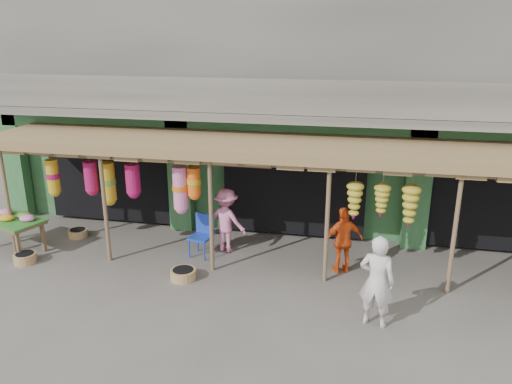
% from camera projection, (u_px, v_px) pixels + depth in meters
% --- Properties ---
extents(ground, '(80.00, 80.00, 0.00)m').
position_uv_depth(ground, '(280.00, 272.00, 11.10)').
color(ground, '#514C47').
rests_on(ground, ground).
extents(building, '(16.40, 6.80, 7.00)m').
position_uv_depth(building, '(308.00, 94.00, 14.59)').
color(building, gray).
rests_on(building, ground).
extents(awning, '(14.00, 2.70, 2.79)m').
position_uv_depth(awning, '(280.00, 151.00, 11.08)').
color(awning, brown).
rests_on(awning, ground).
extents(flower_table, '(1.82, 1.42, 0.96)m').
position_uv_depth(flower_table, '(13.00, 220.00, 12.00)').
color(flower_table, brown).
rests_on(flower_table, ground).
extents(blue_chair, '(0.56, 0.57, 1.00)m').
position_uv_depth(blue_chair, '(202.00, 233.00, 11.82)').
color(blue_chair, '#1937A5').
rests_on(blue_chair, ground).
extents(basket_left, '(0.60, 0.60, 0.20)m').
position_uv_depth(basket_left, '(78.00, 233.00, 12.97)').
color(basket_left, '#9A6F46').
rests_on(basket_left, ground).
extents(basket_mid, '(0.60, 0.60, 0.22)m').
position_uv_depth(basket_mid, '(183.00, 274.00, 10.77)').
color(basket_mid, olive).
rests_on(basket_mid, ground).
extents(basket_right, '(0.65, 0.65, 0.23)m').
position_uv_depth(basket_right, '(25.00, 258.00, 11.51)').
color(basket_right, '#956B45').
rests_on(basket_right, ground).
extents(person_front, '(0.72, 0.56, 1.74)m').
position_uv_depth(person_front, '(377.00, 281.00, 8.86)').
color(person_front, silver).
rests_on(person_front, ground).
extents(person_vendor, '(0.96, 0.70, 1.51)m').
position_uv_depth(person_vendor, '(343.00, 240.00, 10.89)').
color(person_vendor, '#E24F15').
rests_on(person_vendor, ground).
extents(person_shopper, '(1.14, 0.85, 1.57)m').
position_uv_depth(person_shopper, '(226.00, 220.00, 11.96)').
color(person_shopper, pink).
rests_on(person_shopper, ground).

